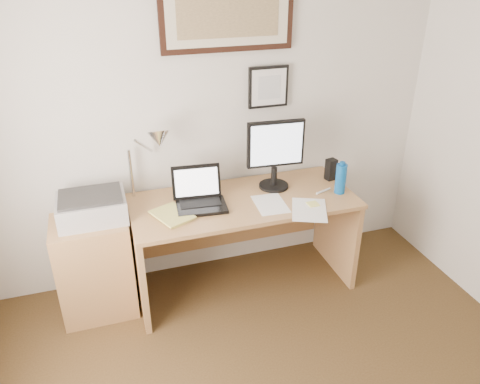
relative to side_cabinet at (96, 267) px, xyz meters
name	(u,v)px	position (x,y,z in m)	size (l,w,h in m)	color
wall_back	(208,118)	(0.92, 0.32, 0.89)	(3.50, 0.02, 2.50)	silver
side_cabinet	(96,267)	(0.00, 0.00, 0.00)	(0.50, 0.40, 0.73)	#9F7142
water_bottle	(341,179)	(1.77, -0.16, 0.50)	(0.08, 0.08, 0.22)	#0C54A2
bottle_cap	(342,163)	(1.77, -0.16, 0.62)	(0.04, 0.04, 0.02)	#0C54A2
speaker	(331,169)	(1.81, 0.06, 0.47)	(0.07, 0.06, 0.17)	black
paper_sheet_a	(270,204)	(1.23, -0.18, 0.39)	(0.21, 0.30, 0.00)	white
paper_sheet_b	(309,210)	(1.45, -0.34, 0.39)	(0.23, 0.33, 0.00)	white
sticky_pad	(313,204)	(1.51, -0.28, 0.39)	(0.08, 0.08, 0.01)	#F5F574
marker_pen	(323,191)	(1.66, -0.12, 0.39)	(0.02, 0.02, 0.14)	white
book	(159,220)	(0.45, -0.18, 0.40)	(0.20, 0.28, 0.02)	#CCC760
desk	(240,222)	(1.07, 0.04, 0.15)	(1.60, 0.70, 0.75)	#9F7142
laptop	(200,197)	(0.76, -0.03, 0.44)	(0.36, 0.32, 0.26)	black
lcd_monitor	(275,151)	(1.35, 0.06, 0.68)	(0.42, 0.22, 0.52)	black
printer	(92,207)	(0.04, 0.03, 0.45)	(0.44, 0.34, 0.18)	#A8A9AB
desk_lamp	(156,142)	(0.51, 0.13, 0.82)	(0.29, 0.27, 0.53)	silver
picture_large	(228,15)	(1.07, 0.29, 1.59)	(0.92, 0.04, 0.47)	black
picture_small	(268,87)	(1.37, 0.29, 1.09)	(0.30, 0.03, 0.30)	black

